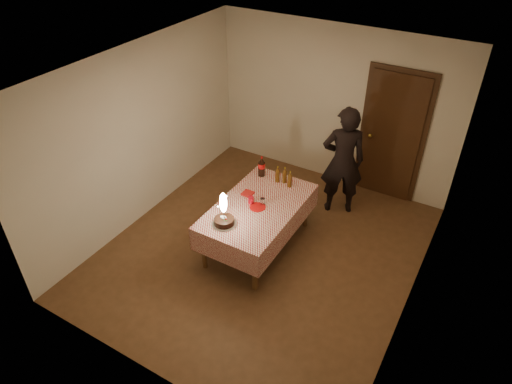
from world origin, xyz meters
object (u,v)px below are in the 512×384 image
birthday_cake (224,216)px  amber_bottle_mid (285,175)px  dining_table (258,211)px  clear_cup (263,201)px  amber_bottle_left (278,175)px  amber_bottle_right (290,179)px  red_plate (258,207)px  cola_bottle (262,167)px  photographer (343,161)px  red_cup (251,200)px

birthday_cake → amber_bottle_mid: bearing=79.6°
dining_table → clear_cup: bearing=56.8°
dining_table → amber_bottle_left: bearing=94.2°
amber_bottle_right → amber_bottle_left: bearing=173.5°
dining_table → amber_bottle_mid: amber_bottle_mid is taller
red_plate → amber_bottle_right: (0.14, 0.66, 0.11)m
birthday_cake → red_plate: birthday_cake is taller
red_plate → birthday_cake: bearing=-110.8°
cola_bottle → dining_table: bearing=-64.1°
amber_bottle_left → amber_bottle_mid: bearing=18.4°
birthday_cake → amber_bottle_left: size_ratio=1.87×
amber_bottle_left → amber_bottle_right: (0.21, -0.02, 0.00)m
dining_table → red_plate: red_plate is taller
red_plate → clear_cup: clear_cup is taller
amber_bottle_right → photographer: (0.49, 0.76, 0.05)m
cola_bottle → amber_bottle_left: cola_bottle is taller
birthday_cake → cola_bottle: bearing=97.0°
birthday_cake → amber_bottle_mid: size_ratio=1.87×
clear_cup → amber_bottle_right: size_ratio=0.35×
birthday_cake → clear_cup: 0.65m
cola_bottle → photographer: photographer is taller
cola_bottle → amber_bottle_right: bearing=-5.5°
amber_bottle_right → amber_bottle_mid: same height
red_plate → amber_bottle_right: size_ratio=0.86×
clear_cup → red_plate: bearing=-100.8°
dining_table → photographer: 1.54m
red_plate → red_cup: red_cup is taller
birthday_cake → clear_cup: (0.21, 0.61, -0.08)m
red_cup → clear_cup: size_ratio=1.11×
dining_table → amber_bottle_right: size_ratio=6.75×
dining_table → amber_bottle_left: size_ratio=6.75×
red_plate → red_cup: size_ratio=2.20×
amber_bottle_left → amber_bottle_right: same height
red_cup → photographer: size_ratio=0.06×
clear_cup → cola_bottle: cola_bottle is taller
amber_bottle_right → clear_cup: bearing=-102.5°
dining_table → amber_bottle_mid: (0.05, 0.67, 0.21)m
amber_bottle_mid → photographer: (0.60, 0.70, 0.05)m
photographer → amber_bottle_mid: bearing=-130.6°
red_cup → dining_table: bearing=1.4°
red_plate → cola_bottle: bearing=116.0°
birthday_cake → red_cup: bearing=82.9°
amber_bottle_right → photographer: bearing=57.1°
clear_cup → amber_bottle_right: bearing=77.5°
dining_table → cola_bottle: (-0.32, 0.66, 0.25)m
birthday_cake → red_plate: 0.56m
amber_bottle_mid → photographer: photographer is taller
amber_bottle_mid → cola_bottle: bearing=-178.5°
birthday_cake → amber_bottle_right: birthday_cake is taller
red_cup → amber_bottle_mid: size_ratio=0.39×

